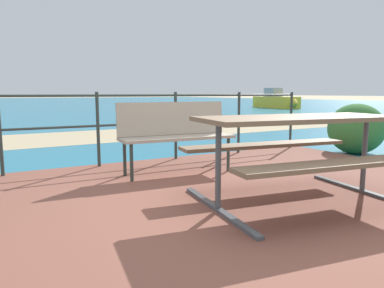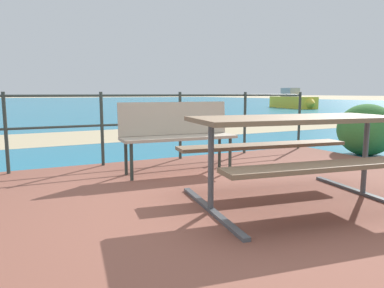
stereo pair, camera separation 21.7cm
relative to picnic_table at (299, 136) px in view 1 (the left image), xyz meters
The scene contains 9 objects.
ground_plane 0.89m from the picnic_table, behind, with size 240.00×240.00×0.00m, color beige.
patio_paving 0.87m from the picnic_table, behind, with size 6.40×5.20×0.06m, color brown.
sea_water 40.06m from the picnic_table, 90.84° to the left, with size 90.00×90.00×0.01m, color teal.
beach_strip 6.52m from the picnic_table, 95.18° to the left, with size 54.00×2.73×0.01m, color tan.
picnic_table is the anchor object (origin of this frame).
park_bench 1.72m from the picnic_table, 104.38° to the left, with size 1.46×0.51×0.89m.
railing_fence 2.58m from the picnic_table, 103.14° to the left, with size 5.94×0.04×1.02m.
shrub_right 3.56m from the picnic_table, 28.59° to the left, with size 0.95×0.95×0.88m, color #387533.
boat_near 23.11m from the picnic_table, 48.33° to the left, with size 2.00×4.97×1.40m.
Camera 1 is at (-1.86, -2.43, 1.06)m, focal length 33.87 mm.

